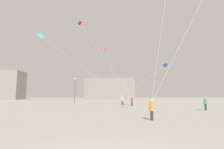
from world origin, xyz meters
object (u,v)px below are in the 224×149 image
(kite_cobalt_delta, at_px, (165,66))
(kite_crimson_diamond, at_px, (82,26))
(person_in_yellow, at_px, (123,100))
(lamppost_east, at_px, (76,87))
(kite_magenta_diamond, at_px, (106,50))
(kite_cyan_diamond, at_px, (42,36))
(person_in_green, at_px, (206,103))
(person_in_red, at_px, (133,101))
(building_centre_hall, at_px, (111,89))
(person_in_orange, at_px, (152,109))
(handbag_beside_flyer, at_px, (125,104))

(kite_cobalt_delta, bearing_deg, kite_crimson_diamond, -151.90)
(person_in_yellow, xyz_separation_m, lamppost_east, (-10.91, 5.69, 2.94))
(person_in_yellow, height_order, kite_magenta_diamond, kite_magenta_diamond)
(kite_cyan_diamond, bearing_deg, lamppost_east, 34.17)
(kite_magenta_diamond, height_order, lamppost_east, kite_magenta_diamond)
(person_in_green, relative_size, person_in_red, 0.98)
(lamppost_east, bearing_deg, building_centre_hall, 80.32)
(person_in_green, distance_m, lamppost_east, 28.45)
(person_in_orange, relative_size, handbag_beside_flyer, 4.90)
(person_in_orange, relative_size, lamppost_east, 0.26)
(kite_crimson_diamond, bearing_deg, person_in_green, -21.79)
(kite_magenta_diamond, bearing_deg, lamppost_east, 139.67)
(kite_cobalt_delta, relative_size, lamppost_east, 1.77)
(person_in_orange, relative_size, building_centre_hall, 0.07)
(person_in_yellow, relative_size, kite_cobalt_delta, 0.17)
(kite_cyan_diamond, distance_m, handbag_beside_flyer, 23.25)
(kite_cobalt_delta, bearing_deg, kite_magenta_diamond, -166.13)
(person_in_orange, bearing_deg, kite_cobalt_delta, -162.05)
(person_in_orange, relative_size, kite_magenta_diamond, 0.15)
(lamppost_east, distance_m, handbag_beside_flyer, 13.13)
(person_in_green, relative_size, handbag_beside_flyer, 5.34)
(handbag_beside_flyer, bearing_deg, building_centre_hall, 93.91)
(kite_cyan_diamond, height_order, building_centre_hall, kite_cyan_diamond)
(person_in_yellow, bearing_deg, kite_cobalt_delta, -140.31)
(kite_crimson_diamond, distance_m, handbag_beside_flyer, 17.31)
(building_centre_hall, bearing_deg, person_in_green, -78.63)
(person_in_green, relative_size, lamppost_east, 0.28)
(person_in_red, bearing_deg, kite_cyan_diamond, -61.23)
(kite_crimson_diamond, xyz_separation_m, building_centre_hall, (4.29, 57.80, -9.17))
(kite_cobalt_delta, bearing_deg, kite_cyan_diamond, -177.09)
(person_in_yellow, height_order, person_in_orange, person_in_yellow)
(person_in_yellow, xyz_separation_m, building_centre_hall, (-3.14, 51.20, 3.89))
(person_in_red, relative_size, lamppost_east, 0.29)
(kite_cyan_diamond, xyz_separation_m, kite_cobalt_delta, (27.29, 1.39, -6.40))
(kite_cobalt_delta, relative_size, building_centre_hall, 0.46)
(person_in_orange, distance_m, kite_magenta_diamond, 24.57)
(handbag_beside_flyer, bearing_deg, kite_magenta_diamond, -168.12)
(person_in_green, relative_size, kite_cobalt_delta, 0.16)
(kite_crimson_diamond, xyz_separation_m, lamppost_east, (-3.47, 12.30, -10.12))
(person_in_green, height_order, building_centre_hall, building_centre_hall)
(person_in_green, height_order, kite_cobalt_delta, kite_cobalt_delta)
(person_in_red, height_order, lamppost_east, lamppost_east)
(person_in_green, distance_m, kite_cyan_diamond, 34.11)
(person_in_green, distance_m, kite_crimson_diamond, 22.78)
(building_centre_hall, bearing_deg, kite_magenta_diamond, -90.27)
(person_in_yellow, xyz_separation_m, kite_cobalt_delta, (9.70, 2.55, 7.49))
(lamppost_east, bearing_deg, person_in_yellow, -27.57)
(person_in_green, height_order, lamppost_east, lamppost_east)
(person_in_orange, xyz_separation_m, lamppost_east, (-11.87, 28.24, 3.07))
(person_in_red, distance_m, kite_cyan_diamond, 24.19)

